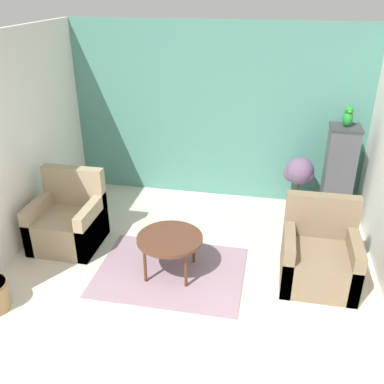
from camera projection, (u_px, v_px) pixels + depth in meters
The scene contains 10 objects.
ground_plane at pixel (151, 379), 3.71m from camera, with size 20.00×20.00×0.00m, color beige.
wall_back_accent at pixel (216, 114), 6.38m from camera, with size 4.50×0.06×2.63m.
wall_left at pixel (11, 147), 5.12m from camera, with size 0.06×3.67×2.63m.
area_rug at pixel (171, 271), 5.07m from camera, with size 1.72×1.29×0.01m.
coffee_table at pixel (170, 240), 4.87m from camera, with size 0.76×0.76×0.49m.
armchair_left at pixel (68, 222), 5.51m from camera, with size 0.82×0.78×0.96m.
armchair_right at pixel (319, 258), 4.80m from camera, with size 0.82×0.78×0.96m.
birdcage at pixel (338, 176), 5.93m from camera, with size 0.48×0.48×1.38m.
parrot at pixel (348, 117), 5.55m from camera, with size 0.13×0.24×0.28m.
potted_plant at pixel (299, 176), 6.18m from camera, with size 0.43×0.40×0.84m.
Camera 1 is at (0.85, -2.48, 3.11)m, focal length 40.00 mm.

